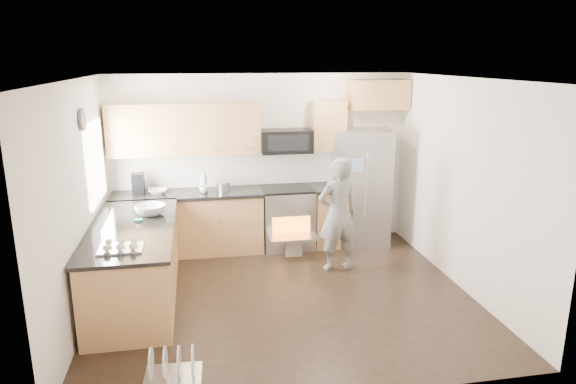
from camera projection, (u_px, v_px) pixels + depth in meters
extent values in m
plane|color=black|center=(284.00, 296.00, 6.27)|extent=(4.50, 4.50, 0.00)
cube|color=white|center=(261.00, 160.00, 7.84)|extent=(4.50, 0.04, 2.60)
cube|color=white|center=(327.00, 258.00, 4.03)|extent=(4.50, 0.04, 2.60)
cube|color=white|center=(79.00, 203.00, 5.54)|extent=(0.04, 4.00, 2.60)
cube|color=white|center=(463.00, 185.00, 6.33)|extent=(0.04, 4.00, 2.60)
cube|color=white|center=(283.00, 79.00, 5.60)|extent=(4.50, 4.00, 0.04)
cube|color=white|center=(95.00, 162.00, 6.43)|extent=(0.04, 1.00, 1.00)
cylinder|color=#FFECCC|center=(336.00, 76.00, 6.81)|extent=(0.14, 0.14, 0.02)
cylinder|color=#474754|center=(82.00, 119.00, 5.76)|extent=(0.03, 0.26, 0.26)
cube|color=tan|center=(189.00, 224.00, 7.58)|extent=(2.15, 0.60, 0.87)
cube|color=black|center=(188.00, 194.00, 7.45)|extent=(2.19, 0.64, 0.04)
cube|color=tan|center=(328.00, 217.00, 7.95)|extent=(0.50, 0.60, 0.87)
cube|color=black|center=(329.00, 187.00, 7.82)|extent=(0.54, 0.64, 0.04)
cube|color=tan|center=(185.00, 129.00, 7.35)|extent=(2.16, 0.33, 0.74)
cube|color=tan|center=(328.00, 126.00, 7.72)|extent=(0.50, 0.33, 0.74)
cube|color=tan|center=(379.00, 95.00, 7.74)|extent=(0.90, 0.33, 0.44)
imported|color=silver|center=(158.00, 191.00, 7.39)|extent=(0.27, 0.27, 0.07)
imported|color=white|center=(204.00, 180.00, 7.51)|extent=(0.12, 0.12, 0.31)
imported|color=white|center=(204.00, 189.00, 7.42)|extent=(0.13, 0.13, 0.10)
cylinder|color=#B7B7BC|center=(223.00, 186.00, 7.54)|extent=(0.20, 0.20, 0.13)
cube|color=black|center=(138.00, 184.00, 7.30)|extent=(0.16, 0.20, 0.31)
cylinder|color=#B7B7BC|center=(332.00, 183.00, 7.83)|extent=(0.10, 0.10, 0.08)
cube|color=tan|center=(135.00, 265.00, 6.09)|extent=(0.90, 2.30, 0.87)
cube|color=black|center=(132.00, 228.00, 5.97)|extent=(0.96, 2.36, 0.04)
imported|color=white|center=(150.00, 210.00, 6.40)|extent=(0.38, 0.38, 0.12)
cube|color=#35BB5E|center=(139.00, 220.00, 6.13)|extent=(0.09, 0.06, 0.03)
cube|color=#B7B7BC|center=(121.00, 245.00, 5.23)|extent=(0.44, 0.34, 0.09)
cube|color=#B7B7BC|center=(288.00, 218.00, 7.81)|extent=(0.76, 0.62, 0.90)
cube|color=black|center=(288.00, 189.00, 7.69)|extent=(0.76, 0.60, 0.03)
cube|color=orange|center=(291.00, 228.00, 7.52)|extent=(0.56, 0.02, 0.34)
cube|color=#B7B7BC|center=(293.00, 237.00, 7.39)|extent=(0.70, 0.34, 0.03)
cube|color=silver|center=(294.00, 247.00, 7.37)|extent=(0.24, 0.03, 0.28)
cube|color=black|center=(286.00, 141.00, 7.63)|extent=(0.76, 0.40, 0.34)
cube|color=#B7B7BC|center=(360.00, 187.00, 7.92)|extent=(0.98, 0.82, 1.78)
cylinder|color=#B7B7BC|center=(366.00, 184.00, 7.55)|extent=(0.02, 0.02, 0.97)
cylinder|color=#B7B7BC|center=(370.00, 184.00, 7.56)|extent=(0.02, 0.02, 0.97)
cube|color=#FA90D6|center=(380.00, 196.00, 7.64)|extent=(0.23, 0.05, 0.29)
cube|color=#8FA8E5|center=(357.00, 165.00, 7.45)|extent=(0.17, 0.04, 0.21)
imported|color=gray|center=(338.00, 214.00, 6.88)|extent=(0.62, 0.46, 1.57)
cube|color=#B7B7BC|center=(173.00, 377.00, 4.65)|extent=(0.53, 0.44, 0.03)
cylinder|color=white|center=(151.00, 363.00, 4.59)|extent=(0.03, 0.29, 0.29)
cylinder|color=white|center=(165.00, 362.00, 4.60)|extent=(0.03, 0.29, 0.29)
cylinder|color=white|center=(179.00, 361.00, 4.62)|extent=(0.03, 0.29, 0.29)
cylinder|color=white|center=(193.00, 360.00, 4.63)|extent=(0.03, 0.29, 0.29)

